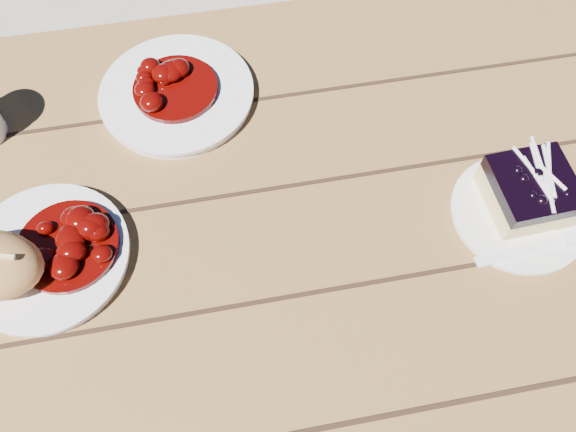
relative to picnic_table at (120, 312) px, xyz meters
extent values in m
plane|color=#A8A197|center=(0.00, 0.00, -0.59)|extent=(60.00, 60.00, 0.00)
cube|color=brown|center=(0.00, 0.00, 0.14)|extent=(2.00, 0.80, 0.05)
cube|color=brown|center=(0.88, 0.32, -0.24)|extent=(0.07, 0.07, 0.70)
cube|color=brown|center=(0.00, 0.65, -0.15)|extent=(1.80, 0.25, 0.04)
cube|color=brown|center=(0.80, 0.65, -0.38)|extent=(0.06, 0.06, 0.42)
cylinder|color=white|center=(-0.05, 0.03, 0.17)|extent=(0.21, 0.21, 0.02)
cylinder|color=white|center=(0.57, -0.02, 0.17)|extent=(0.17, 0.17, 0.01)
cube|color=#F4D785|center=(0.58, -0.01, 0.19)|extent=(0.11, 0.11, 0.03)
cube|color=black|center=(0.58, -0.01, 0.22)|extent=(0.11, 0.11, 0.02)
cylinder|color=white|center=(0.14, 0.27, 0.17)|extent=(0.23, 0.23, 0.02)
camera|label=1|loc=(0.20, -0.32, 0.83)|focal=35.00mm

